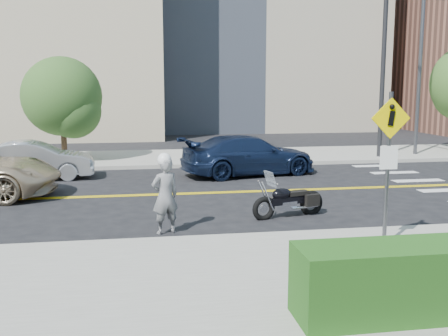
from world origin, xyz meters
name	(u,v)px	position (x,y,z in m)	size (l,w,h in m)	color
ground_plane	(157,195)	(0.00, 0.00, 0.00)	(120.00, 120.00, 0.00)	black
sidewalk_near	(175,285)	(0.00, -7.50, 0.07)	(60.00, 5.00, 0.15)	#9E9B91
sidewalk_far	(151,158)	(0.00, 7.50, 0.07)	(60.00, 5.00, 0.15)	#9E9B91
lamp_post	(420,65)	(12.00, 6.50, 4.15)	(0.16, 0.16, 8.00)	#4C4C51
traffic_light	(394,51)	(10.00, 5.08, 4.67)	(0.28, 4.50, 7.00)	black
pedestrian_sign	(389,154)	(4.20, -6.31, 1.96)	(0.78, 0.08, 3.00)	#4C4C51
motorcyclist	(165,194)	(0.03, -4.23, 0.90)	(0.73, 0.60, 1.81)	#9D9EA2
motorcycle	(289,193)	(3.16, -3.21, 0.60)	(1.96, 0.60, 1.20)	black
parked_car_silver	(34,160)	(-4.14, 3.33, 0.67)	(1.42, 4.07, 1.34)	#A8ABB0
parked_car_blue	(249,155)	(3.47, 3.05, 0.73)	(2.03, 5.00, 1.45)	#152241
tree_far_a	(62,97)	(-3.58, 6.85, 2.81)	(3.25, 3.25, 4.44)	#382619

